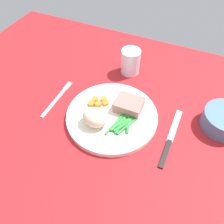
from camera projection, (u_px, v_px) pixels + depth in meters
dining_table at (103, 117)px, 69.39cm from camera, size 120.00×90.00×2.00cm
dinner_plate at (112, 116)px, 67.31cm from camera, size 26.62×26.62×1.60cm
meat_portion at (129, 105)px, 67.07cm from camera, size 7.95×6.69×3.05cm
mashed_potatoes at (97, 118)px, 62.64cm from camera, size 7.19×5.98×4.87cm
carrot_slices at (99, 102)px, 69.16cm from camera, size 5.87×5.04×1.28cm
green_beans at (122, 124)px, 63.95cm from camera, size 6.41×10.13×0.89cm
fork at (57, 99)px, 72.63cm from camera, size 1.44×16.60×0.40cm
knife at (170, 138)px, 62.93cm from camera, size 1.70×20.50×0.64cm
water_glass at (131, 63)px, 78.77cm from camera, size 6.57×6.57×8.62cm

